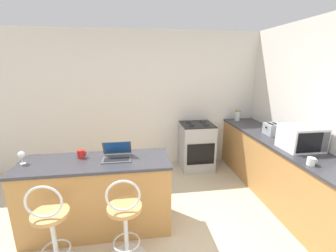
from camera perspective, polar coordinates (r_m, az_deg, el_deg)
The scene contains 13 objects.
wall_back at distance 4.38m, azimuth -7.19°, elevation 6.25°, with size 12.00×0.06×2.60m.
breakfast_bar at distance 2.97m, azimuth -17.26°, elevation -16.37°, with size 1.73×0.62×0.90m.
counter_right at distance 3.78m, azimuth 26.90°, elevation -10.27°, with size 0.62×3.13×0.90m.
bar_stool_near at distance 2.59m, azimuth -27.35°, elevation -22.60°, with size 0.40×0.40×0.97m.
bar_stool_far at distance 2.46m, azimuth -10.79°, elevation -23.22°, with size 0.40×0.40×0.97m.
laptop at distance 2.75m, azimuth -12.85°, elevation -6.97°, with size 0.34×0.27×0.20m.
microwave at distance 3.40m, azimuth 30.79°, elevation -2.58°, with size 0.47×0.40×0.32m.
toaster at distance 3.93m, azimuth 25.04°, elevation -0.74°, with size 0.23×0.24×0.18m.
stove_range at distance 4.41m, azimuth 7.25°, elevation -5.12°, with size 0.60×0.60×0.91m.
storage_jar at distance 4.68m, azimuth 17.23°, elevation 2.57°, with size 0.10×0.10×0.21m.
wine_glass_tall at distance 3.00m, azimuth -33.21°, elevation -6.20°, with size 0.08×0.08×0.15m.
mug_white at distance 2.97m, azimuth 32.60°, elevation -7.58°, with size 0.10×0.08×0.09m.
mug_red at distance 2.89m, azimuth -21.20°, elevation -6.59°, with size 0.10×0.09×0.10m.
Camera 1 is at (-0.08, -1.70, 1.97)m, focal length 24.00 mm.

